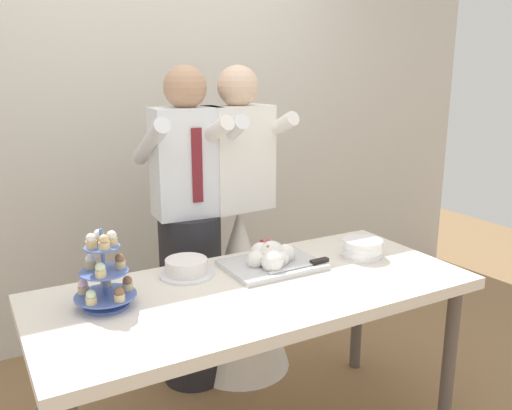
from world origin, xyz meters
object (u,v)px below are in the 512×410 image
object	(u,v)px
main_cake_tray	(272,259)
plate_stack	(362,248)
cupcake_stand	(104,277)
person_groom	(190,247)
round_cake	(186,268)
person_bride	(239,268)
dessert_table	(256,303)

from	to	relation	value
main_cake_tray	plate_stack	bearing A→B (deg)	-11.82
cupcake_stand	main_cake_tray	bearing A→B (deg)	3.54
main_cake_tray	person_groom	size ratio (longest dim) A/B	0.26
round_cake	plate_stack	bearing A→B (deg)	-13.44
cupcake_stand	round_cake	distance (m)	0.42
cupcake_stand	person_groom	xyz separation A→B (m)	(0.57, 0.56, -0.15)
plate_stack	person_bride	world-z (taller)	person_bride
cupcake_stand	plate_stack	world-z (taller)	cupcake_stand
person_groom	person_bride	bearing A→B (deg)	-1.02
dessert_table	main_cake_tray	world-z (taller)	main_cake_tray
dessert_table	person_groom	size ratio (longest dim) A/B	1.08
dessert_table	plate_stack	distance (m)	0.62
person_groom	person_bride	world-z (taller)	same
person_bride	round_cake	bearing A→B (deg)	-138.91
plate_stack	person_groom	bearing A→B (deg)	135.71
dessert_table	person_groom	bearing A→B (deg)	91.64
round_cake	person_bride	bearing A→B (deg)	41.09
dessert_table	plate_stack	bearing A→B (deg)	5.49
plate_stack	person_bride	xyz separation A→B (m)	(-0.34, 0.60, -0.24)
plate_stack	main_cake_tray	bearing A→B (deg)	168.18
dessert_table	main_cake_tray	xyz separation A→B (m)	(0.16, 0.15, 0.12)
round_cake	person_groom	xyz separation A→B (m)	(0.19, 0.41, -0.06)
main_cake_tray	dessert_table	bearing A→B (deg)	-137.09
main_cake_tray	person_bride	bearing A→B (deg)	78.84
round_cake	person_bride	distance (m)	0.66
plate_stack	round_cake	size ratio (longest dim) A/B	0.81
dessert_table	cupcake_stand	distance (m)	0.63
dessert_table	person_bride	size ratio (longest dim) A/B	1.08
dessert_table	round_cake	world-z (taller)	round_cake
cupcake_stand	person_bride	bearing A→B (deg)	33.13
dessert_table	main_cake_tray	bearing A→B (deg)	42.91
plate_stack	round_cake	world-z (taller)	plate_stack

